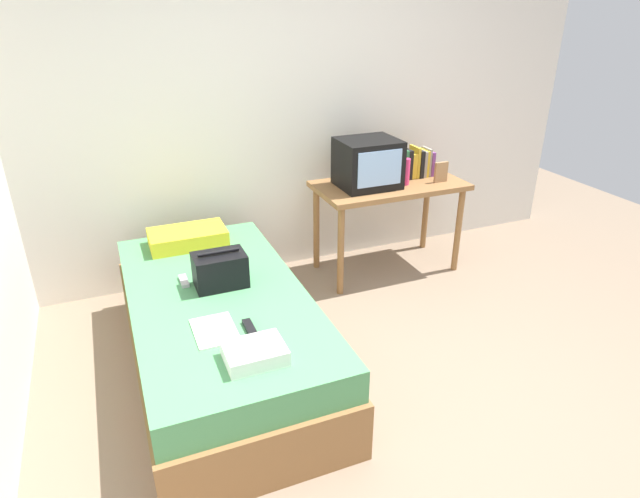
% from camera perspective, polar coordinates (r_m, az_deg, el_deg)
% --- Properties ---
extents(ground_plane, '(8.00, 8.00, 0.00)m').
position_cam_1_polar(ground_plane, '(3.14, 9.37, -16.23)').
color(ground_plane, '#84705B').
extents(wall_back, '(5.20, 0.10, 2.60)m').
position_cam_1_polar(wall_back, '(4.24, -3.80, 14.83)').
color(wall_back, silver).
rests_on(wall_back, ground).
extents(bed, '(1.00, 2.00, 0.52)m').
position_cam_1_polar(bed, '(3.29, -10.46, -8.60)').
color(bed, olive).
rests_on(bed, ground).
extents(desk, '(1.16, 0.60, 0.74)m').
position_cam_1_polar(desk, '(4.28, 7.31, 5.75)').
color(desk, olive).
rests_on(desk, ground).
extents(tv, '(0.44, 0.39, 0.36)m').
position_cam_1_polar(tv, '(4.11, 5.08, 9.05)').
color(tv, black).
rests_on(tv, desk).
extents(water_bottle, '(0.07, 0.07, 0.20)m').
position_cam_1_polar(water_bottle, '(4.21, 9.05, 8.10)').
color(water_bottle, '#E53372').
rests_on(water_bottle, desk).
extents(book_row, '(0.28, 0.17, 0.24)m').
position_cam_1_polar(book_row, '(4.42, 10.01, 8.96)').
color(book_row, '#337F47').
rests_on(book_row, desk).
extents(picture_frame, '(0.11, 0.02, 0.16)m').
position_cam_1_polar(picture_frame, '(4.33, 12.70, 7.96)').
color(picture_frame, '#9E754C').
rests_on(picture_frame, desk).
extents(pillow, '(0.51, 0.30, 0.11)m').
position_cam_1_polar(pillow, '(3.77, -13.84, 1.20)').
color(pillow, yellow).
rests_on(pillow, bed).
extents(handbag, '(0.30, 0.20, 0.22)m').
position_cam_1_polar(handbag, '(3.18, -10.55, -2.19)').
color(handbag, black).
rests_on(handbag, bed).
extents(magazine, '(0.21, 0.29, 0.01)m').
position_cam_1_polar(magazine, '(2.82, -11.10, -8.45)').
color(magazine, white).
rests_on(magazine, bed).
extents(remote_dark, '(0.04, 0.16, 0.02)m').
position_cam_1_polar(remote_dark, '(2.79, -7.45, -8.30)').
color(remote_dark, black).
rests_on(remote_dark, bed).
extents(remote_silver, '(0.04, 0.14, 0.02)m').
position_cam_1_polar(remote_silver, '(3.30, -14.22, -3.30)').
color(remote_silver, '#B7B7BC').
rests_on(remote_silver, bed).
extents(folded_towel, '(0.28, 0.22, 0.08)m').
position_cam_1_polar(folded_towel, '(2.57, -6.93, -10.91)').
color(folded_towel, white).
rests_on(folded_towel, bed).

